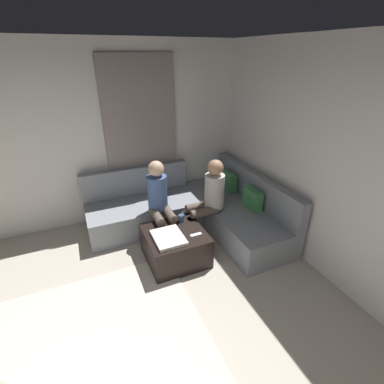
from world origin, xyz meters
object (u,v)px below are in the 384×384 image
person_on_couch_back (208,197)px  person_on_couch_side (160,200)px  coffee_mug (181,218)px  sectional_couch (195,210)px  game_remote (196,235)px  ottoman (175,245)px

person_on_couch_back → person_on_couch_side: 0.69m
coffee_mug → person_on_couch_back: size_ratio=0.08×
sectional_couch → game_remote: size_ratio=17.00×
person_on_couch_side → person_on_couch_back: bearing=164.3°
sectional_couch → ottoman: size_ratio=3.36×
coffee_mug → person_on_couch_side: 0.39m
person_on_couch_side → sectional_couch: bearing=-166.3°
game_remote → person_on_couch_back: size_ratio=0.12×
ottoman → coffee_mug: (-0.22, 0.18, 0.26)m
game_remote → person_on_couch_side: 0.75m
coffee_mug → person_on_couch_side: bearing=-142.2°
coffee_mug → person_on_couch_side: (-0.27, -0.21, 0.19)m
game_remote → ottoman: bearing=-129.3°
game_remote → person_on_couch_back: bearing=140.0°
coffee_mug → person_on_couch_side: size_ratio=0.08×
coffee_mug → person_on_couch_back: bearing=100.9°
person_on_couch_side → ottoman: bearing=93.6°
ottoman → coffee_mug: size_ratio=8.00×
sectional_couch → game_remote: 0.91m
person_on_couch_back → person_on_couch_side: bearing=74.3°
person_on_couch_back → person_on_couch_side: same height
ottoman → person_on_couch_side: bearing=-176.4°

